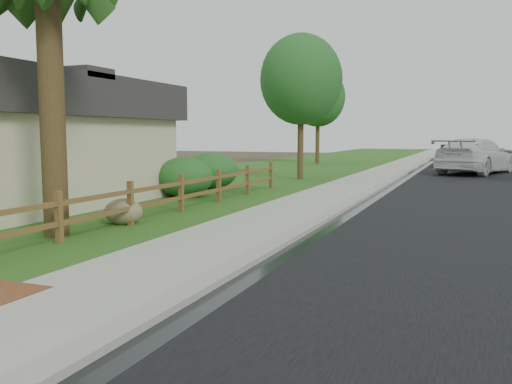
% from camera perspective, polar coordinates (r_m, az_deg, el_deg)
% --- Properties ---
extents(ground, '(120.00, 120.00, 0.00)m').
position_cam_1_polar(ground, '(7.10, -13.11, -12.08)').
color(ground, '#382F1E').
extents(road, '(8.00, 90.00, 0.02)m').
position_cam_1_polar(road, '(40.57, 22.84, 2.49)').
color(road, black).
rests_on(road, ground).
extents(curb, '(0.40, 90.00, 0.12)m').
position_cam_1_polar(curb, '(40.72, 16.92, 2.78)').
color(curb, gray).
rests_on(curb, ground).
extents(wet_gutter, '(0.50, 90.00, 0.00)m').
position_cam_1_polar(wet_gutter, '(40.69, 17.41, 2.71)').
color(wet_gutter, black).
rests_on(wet_gutter, road).
extents(sidewalk, '(2.20, 90.00, 0.10)m').
position_cam_1_polar(sidewalk, '(40.85, 15.10, 2.83)').
color(sidewalk, '#9D9989').
rests_on(sidewalk, ground).
extents(grass_strip, '(1.60, 90.00, 0.06)m').
position_cam_1_polar(grass_strip, '(41.12, 12.47, 2.89)').
color(grass_strip, '#214E16').
rests_on(grass_strip, ground).
extents(lawn_near, '(9.00, 90.00, 0.04)m').
position_cam_1_polar(lawn_near, '(42.28, 5.49, 3.07)').
color(lawn_near, '#214E16').
rests_on(lawn_near, ground).
extents(ranch_fence, '(0.12, 16.92, 1.10)m').
position_cam_1_polar(ranch_fence, '(14.17, -10.29, -0.43)').
color(ranch_fence, '#52381B').
rests_on(ranch_fence, ground).
extents(white_suv, '(4.86, 7.32, 1.97)m').
position_cam_1_polar(white_suv, '(32.89, 22.10, 3.53)').
color(white_suv, silver).
rests_on(white_suv, road).
extents(dark_car_mid, '(2.39, 4.66, 1.52)m').
position_cam_1_polar(dark_car_mid, '(38.66, 20.13, 3.58)').
color(dark_car_mid, black).
rests_on(dark_car_mid, road).
extents(dark_car_far, '(1.76, 4.20, 1.35)m').
position_cam_1_polar(dark_car_far, '(49.02, 19.68, 3.94)').
color(dark_car_far, black).
rests_on(dark_car_far, road).
extents(boulder, '(1.21, 1.09, 0.66)m').
position_cam_1_polar(boulder, '(13.48, -13.78, -2.05)').
color(boulder, brown).
rests_on(boulder, ground).
extents(shrub_c, '(2.32, 2.32, 1.43)m').
position_cam_1_polar(shrub_c, '(19.10, -7.50, 1.56)').
color(shrub_c, '#1B4D1E').
rests_on(shrub_c, ground).
extents(shrub_d, '(2.84, 2.84, 1.49)m').
position_cam_1_polar(shrub_d, '(21.88, -4.80, 2.23)').
color(shrub_d, '#1B4D1E').
rests_on(shrub_d, ground).
extents(tree_near_left, '(3.95, 3.95, 7.01)m').
position_cam_1_polar(tree_near_left, '(26.55, 4.76, 11.70)').
color(tree_near_left, '#311E14').
rests_on(tree_near_left, ground).
extents(tree_mid_left, '(4.04, 4.04, 7.22)m').
position_cam_1_polar(tree_mid_left, '(41.14, 6.54, 9.90)').
color(tree_mid_left, '#311E14').
rests_on(tree_mid_left, ground).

